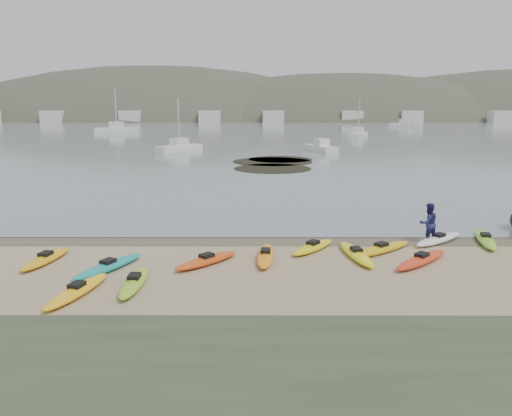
{
  "coord_description": "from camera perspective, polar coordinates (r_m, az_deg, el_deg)",
  "views": [
    {
      "loc": [
        0.06,
        -23.44,
        6.44
      ],
      "look_at": [
        0.0,
        0.0,
        1.5
      ],
      "focal_mm": 35.0,
      "sensor_mm": 36.0,
      "label": 1
    }
  ],
  "objects": [
    {
      "name": "kelp_mats",
      "position": [
        54.7,
        2.15,
        5.16
      ],
      "size": [
        9.14,
        15.83,
        0.04
      ],
      "color": "black",
      "rests_on": "water"
    },
    {
      "name": "ground",
      "position": [
        24.31,
        0.0,
        -3.46
      ],
      "size": [
        600.0,
        600.0,
        0.0
      ],
      "primitive_type": "plane",
      "color": "tan",
      "rests_on": "ground"
    },
    {
      "name": "water",
      "position": [
        323.51,
        0.14,
        10.76
      ],
      "size": [
        1200.0,
        1200.0,
        0.0
      ],
      "primitive_type": "plane",
      "color": "slate",
      "rests_on": "ground"
    },
    {
      "name": "person_east",
      "position": [
        24.63,
        19.09,
        -1.65
      ],
      "size": [
        1.09,
        0.95,
        1.9
      ],
      "primitive_type": "imported",
      "rotation": [
        0.0,
        0.0,
        3.42
      ],
      "color": "navy",
      "rests_on": "ground"
    },
    {
      "name": "moored_boats",
      "position": [
        103.86,
        0.9,
        8.65
      ],
      "size": [
        80.59,
        79.08,
        1.31
      ],
      "color": "silver",
      "rests_on": "ground"
    },
    {
      "name": "kayaks",
      "position": [
        20.84,
        3.15,
        -5.63
      ],
      "size": [
        20.88,
        10.27,
        0.34
      ],
      "color": "#81D22A",
      "rests_on": "ground"
    },
    {
      "name": "wet_sand",
      "position": [
        24.02,
        -0.0,
        -3.64
      ],
      "size": [
        60.0,
        60.0,
        0.0
      ],
      "primitive_type": "plane",
      "color": "brown",
      "rests_on": "ground"
    },
    {
      "name": "far_town",
      "position": [
        168.6,
        2.21,
        10.38
      ],
      "size": [
        199.0,
        5.0,
        4.0
      ],
      "color": "beige",
      "rests_on": "ground"
    },
    {
      "name": "far_hills",
      "position": [
        222.07,
        10.41,
        5.92
      ],
      "size": [
        550.0,
        135.0,
        80.0
      ],
      "color": "#384235",
      "rests_on": "ground"
    }
  ]
}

